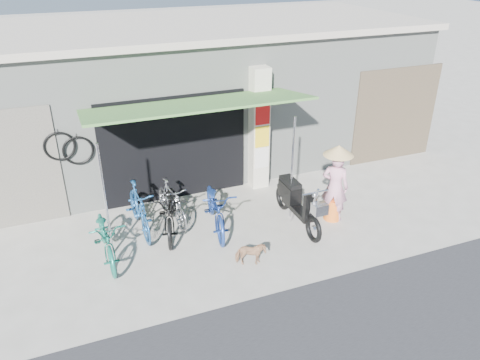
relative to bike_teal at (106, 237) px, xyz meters
name	(u,v)px	position (x,y,z in m)	size (l,w,h in m)	color
ground	(267,242)	(3.09, -0.65, -0.48)	(80.00, 80.00, 0.00)	#AEA89D
bicycle_shop	(193,91)	(3.08, 4.45, 1.35)	(12.30, 5.30, 3.66)	#9EA39B
shop_pillar	(259,129)	(3.94, 1.80, 1.01)	(0.42, 0.44, 3.00)	beige
awning	(197,107)	(2.18, 0.98, 2.03)	(4.60, 1.88, 2.72)	#417032
neighbour_right	(395,115)	(8.09, 1.94, 0.82)	(2.60, 0.06, 2.60)	brown
bike_teal	(106,237)	(0.00, 0.00, 0.00)	(0.64, 1.84, 0.97)	#186D5B
bike_blue	(139,209)	(0.77, 0.73, 0.04)	(0.50, 1.76, 1.06)	navy
bike_black	(171,210)	(1.39, 0.49, 0.03)	(0.68, 1.94, 1.02)	black
bike_silver	(171,202)	(1.49, 0.87, -0.01)	(0.44, 1.57, 0.94)	#9C9DA1
bike_navy	(216,207)	(2.29, 0.25, 0.03)	(0.68, 1.96, 1.03)	navy
street_dog	(250,254)	(2.48, -1.22, -0.24)	(0.26, 0.58, 0.49)	tan
moped	(297,202)	(3.98, -0.18, 0.03)	(0.57, 2.01, 1.14)	black
nun	(335,184)	(4.82, -0.32, 0.39)	(0.68, 0.67, 1.76)	#CE8BA4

